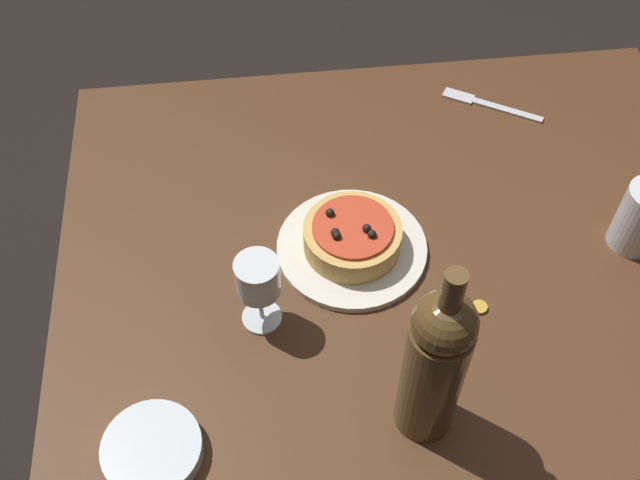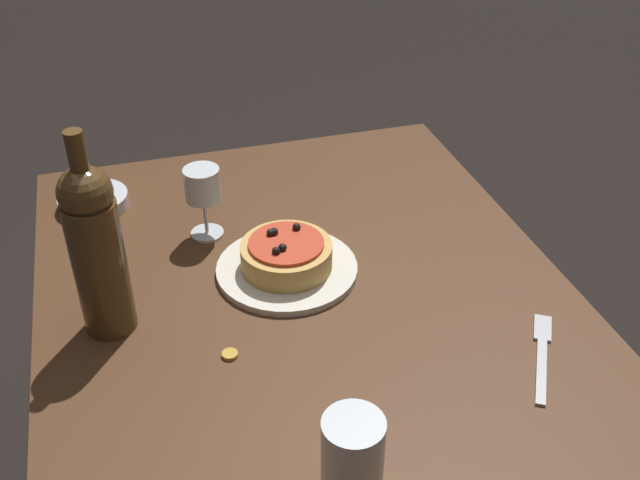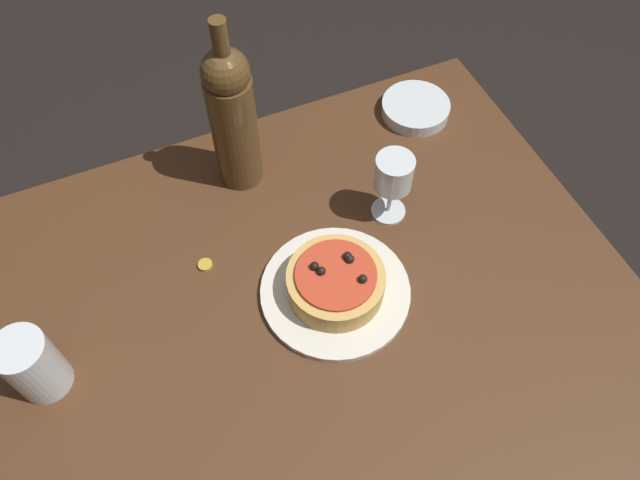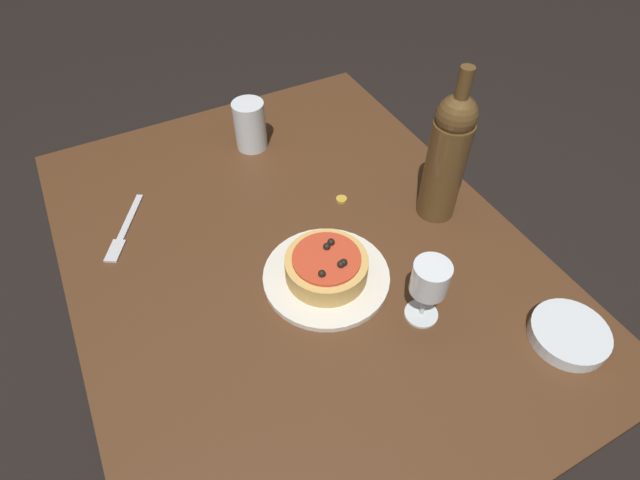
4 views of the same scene
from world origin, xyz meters
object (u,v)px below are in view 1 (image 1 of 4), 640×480
object	(u,v)px
dining_table	(400,273)
bottle_cap	(479,307)
pizza	(352,236)
side_bowl	(152,450)
fork	(485,104)
wine_glass	(258,281)
dinner_plate	(352,248)
wine_bottle	(435,363)

from	to	relation	value
dining_table	bottle_cap	world-z (taller)	bottle_cap
pizza	dining_table	bearing A→B (deg)	-169.49
side_bowl	fork	size ratio (longest dim) A/B	0.76
dining_table	bottle_cap	size ratio (longest dim) A/B	46.65
side_bowl	wine_glass	bearing A→B (deg)	-128.88
dinner_plate	wine_glass	size ratio (longest dim) A/B	1.77
dinner_plate	pizza	world-z (taller)	pizza
side_bowl	pizza	bearing A→B (deg)	-135.20
pizza	bottle_cap	size ratio (longest dim) A/B	6.46
pizza	side_bowl	xyz separation A→B (m)	(0.31, 0.31, -0.02)
dinner_plate	dining_table	bearing A→B (deg)	-169.53
dining_table	wine_bottle	world-z (taller)	wine_bottle
pizza	wine_bottle	xyz separation A→B (m)	(-0.06, 0.29, 0.11)
dinner_plate	side_bowl	bearing A→B (deg)	44.79
wine_glass	pizza	bearing A→B (deg)	-143.62
wine_bottle	fork	xyz separation A→B (m)	(-0.25, -0.61, -0.14)
wine_glass	bottle_cap	size ratio (longest dim) A/B	5.66
wine_glass	wine_bottle	distance (m)	0.28
dining_table	wine_bottle	bearing A→B (deg)	83.43
pizza	wine_glass	distance (m)	0.20
dining_table	pizza	distance (m)	0.17
dining_table	wine_glass	world-z (taller)	wine_glass
pizza	wine_bottle	world-z (taller)	wine_bottle
dinner_plate	fork	bearing A→B (deg)	-133.76
dinner_plate	bottle_cap	xyz separation A→B (m)	(-0.18, 0.13, -0.00)
dining_table	dinner_plate	bearing A→B (deg)	10.47
wine_glass	bottle_cap	xyz separation A→B (m)	(-0.33, 0.02, -0.09)
pizza	fork	distance (m)	0.44
dining_table	pizza	size ratio (longest dim) A/B	7.23
pizza	side_bowl	distance (m)	0.44
fork	bottle_cap	xyz separation A→B (m)	(0.12, 0.45, 0.00)
dining_table	side_bowl	xyz separation A→B (m)	(0.40, 0.32, 0.11)
wine_glass	side_bowl	world-z (taller)	wine_glass
fork	bottle_cap	world-z (taller)	bottle_cap
wine_bottle	bottle_cap	world-z (taller)	wine_bottle
wine_bottle	side_bowl	bearing A→B (deg)	1.82
side_bowl	wine_bottle	bearing A→B (deg)	-178.18
wine_glass	wine_bottle	world-z (taller)	wine_bottle
dining_table	bottle_cap	distance (m)	0.20
dinner_plate	fork	distance (m)	0.43
pizza	side_bowl	size ratio (longest dim) A/B	1.17
dinner_plate	wine_glass	bearing A→B (deg)	36.39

